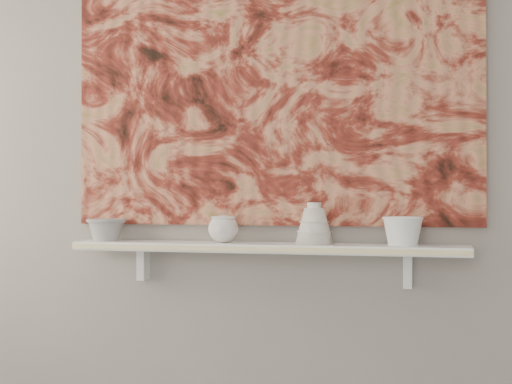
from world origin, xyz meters
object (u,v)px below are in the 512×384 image
(cup_cream, at_px, (223,229))
(bowl_grey, at_px, (106,229))
(painting, at_px, (270,75))
(shelf, at_px, (265,248))
(bell_vessel, at_px, (314,223))
(bowl_white, at_px, (403,231))

(cup_cream, bearing_deg, bowl_grey, 180.00)
(painting, xyz_separation_m, cup_cream, (-0.15, -0.08, -0.56))
(shelf, xyz_separation_m, cup_cream, (-0.15, 0.00, 0.06))
(bell_vessel, xyz_separation_m, bowl_white, (0.30, 0.00, -0.02))
(cup_cream, distance_m, bowl_white, 0.63)
(bowl_grey, distance_m, bowl_white, 1.09)
(bell_vessel, distance_m, bowl_white, 0.30)
(shelf, xyz_separation_m, bowl_white, (0.48, 0.00, 0.06))
(shelf, height_order, bowl_white, bowl_white)
(painting, relative_size, bowl_white, 11.02)
(painting, bearing_deg, bowl_grey, -172.50)
(painting, relative_size, bowl_grey, 10.16)
(bowl_grey, height_order, bell_vessel, bell_vessel)
(painting, bearing_deg, cup_cream, -152.47)
(shelf, height_order, painting, painting)
(painting, distance_m, bowl_white, 0.74)
(cup_cream, relative_size, bell_vessel, 0.74)
(cup_cream, bearing_deg, painting, 27.53)
(bowl_grey, bearing_deg, cup_cream, 0.00)
(shelf, xyz_separation_m, bowl_grey, (-0.61, 0.00, 0.06))
(shelf, relative_size, painting, 0.93)
(shelf, relative_size, bowl_white, 10.28)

